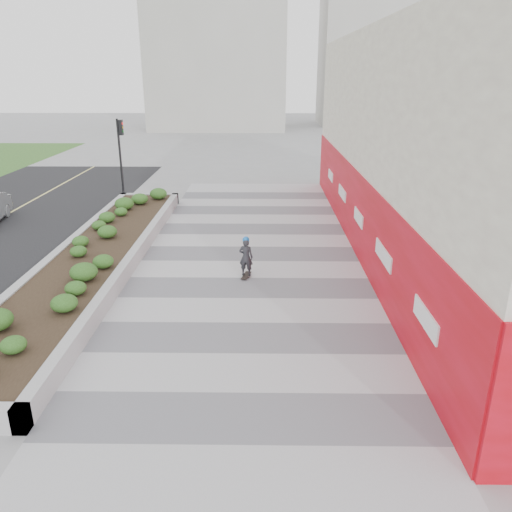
{
  "coord_description": "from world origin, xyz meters",
  "views": [
    {
      "loc": [
        0.43,
        -9.61,
        6.44
      ],
      "look_at": [
        0.23,
        4.96,
        1.1
      ],
      "focal_mm": 35.0,
      "sensor_mm": 36.0,
      "label": 1
    }
  ],
  "objects": [
    {
      "name": "skateboarder",
      "position": [
        -0.11,
        5.88,
        0.73
      ],
      "size": [
        0.53,
        0.75,
        1.44
      ],
      "rotation": [
        0.0,
        0.0,
        -0.22
      ],
      "color": "beige",
      "rests_on": "ground"
    },
    {
      "name": "ground",
      "position": [
        0.0,
        0.0,
        0.0
      ],
      "size": [
        160.0,
        160.0,
        0.0
      ],
      "primitive_type": "plane",
      "color": "gray",
      "rests_on": "ground"
    },
    {
      "name": "planter",
      "position": [
        -5.5,
        7.0,
        0.42
      ],
      "size": [
        3.0,
        18.0,
        0.9
      ],
      "color": "#9E9EA0",
      "rests_on": "ground"
    },
    {
      "name": "distant_bldg_north_l",
      "position": [
        -5.0,
        55.0,
        10.0
      ],
      "size": [
        16.0,
        12.0,
        20.0
      ],
      "primitive_type": "cube",
      "color": "#ADAAA3",
      "rests_on": "ground"
    },
    {
      "name": "traffic_signal_near",
      "position": [
        -7.23,
        17.5,
        2.76
      ],
      "size": [
        0.33,
        0.28,
        4.2
      ],
      "color": "black",
      "rests_on": "ground"
    },
    {
      "name": "distant_bldg_north_r",
      "position": [
        15.0,
        60.0,
        12.0
      ],
      "size": [
        14.0,
        10.0,
        24.0
      ],
      "primitive_type": "cube",
      "color": "#ADAAA3",
      "rests_on": "ground"
    },
    {
      "name": "walkway",
      "position": [
        0.0,
        3.0,
        0.01
      ],
      "size": [
        8.0,
        36.0,
        0.01
      ],
      "primitive_type": "cube",
      "color": "#A8A8AD",
      "rests_on": "ground"
    },
    {
      "name": "manhole_cover",
      "position": [
        0.5,
        3.0,
        0.0
      ],
      "size": [
        0.44,
        0.44,
        0.01
      ],
      "primitive_type": "cylinder",
      "color": "#595654",
      "rests_on": "ground"
    },
    {
      "name": "building",
      "position": [
        6.98,
        8.98,
        3.98
      ],
      "size": [
        6.04,
        24.08,
        8.0
      ],
      "color": "beige",
      "rests_on": "ground"
    }
  ]
}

